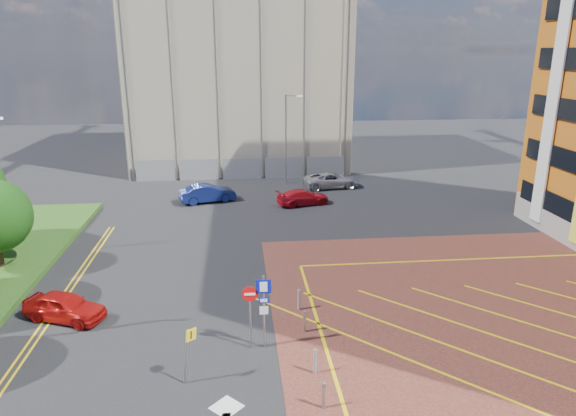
{
  "coord_description": "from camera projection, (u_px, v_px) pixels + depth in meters",
  "views": [
    {
      "loc": [
        -0.38,
        -17.5,
        11.7
      ],
      "look_at": [
        1.82,
        4.46,
        4.89
      ],
      "focal_mm": 32.0,
      "sensor_mm": 36.0,
      "label": 1
    }
  ],
  "objects": [
    {
      "name": "car_red_left",
      "position": [
        65.0,
        307.0,
        23.11
      ],
      "size": [
        4.05,
        2.8,
        1.28
      ],
      "primitive_type": "imported",
      "rotation": [
        0.0,
        0.0,
        1.19
      ],
      "color": "#B7120F",
      "rests_on": "ground"
    },
    {
      "name": "construction_building",
      "position": [
        238.0,
        57.0,
        54.92
      ],
      "size": [
        21.2,
        19.2,
        22.0
      ],
      "primitive_type": "cube",
      "color": "#B6AE95",
      "rests_on": "ground"
    },
    {
      "name": "lamp_back",
      "position": [
        287.0,
        136.0,
        45.85
      ],
      "size": [
        1.53,
        0.16,
        8.0
      ],
      "color": "#9EA0A8",
      "rests_on": "ground"
    },
    {
      "name": "car_silver_back",
      "position": [
        331.0,
        180.0,
        45.39
      ],
      "size": [
        5.16,
        2.85,
        1.37
      ],
      "primitive_type": "imported",
      "rotation": [
        0.0,
        0.0,
        1.69
      ],
      "color": "#AEAEB5",
      "rests_on": "ground"
    },
    {
      "name": "car_red_back",
      "position": [
        303.0,
        197.0,
        40.41
      ],
      "size": [
        4.47,
        2.72,
        1.21
      ],
      "primitive_type": "imported",
      "rotation": [
        0.0,
        0.0,
        1.83
      ],
      "color": "#B30F1D",
      "rests_on": "ground"
    },
    {
      "name": "construction_fence",
      "position": [
        252.0,
        168.0,
        48.45
      ],
      "size": [
        21.6,
        0.06,
        2.0
      ],
      "primitive_type": "cube",
      "color": "gray",
      "rests_on": "ground"
    },
    {
      "name": "sign_cluster",
      "position": [
        259.0,
        305.0,
        20.51
      ],
      "size": [
        1.17,
        0.12,
        3.2
      ],
      "color": "#9EA0A8",
      "rests_on": "ground"
    },
    {
      "name": "car_blue_back",
      "position": [
        208.0,
        193.0,
        41.07
      ],
      "size": [
        4.68,
        2.75,
        1.46
      ],
      "primitive_type": "imported",
      "rotation": [
        0.0,
        0.0,
        1.86
      ],
      "color": "navy",
      "rests_on": "ground"
    },
    {
      "name": "warning_sign",
      "position": [
        188.0,
        349.0,
        18.43
      ],
      "size": [
        0.58,
        0.38,
        2.25
      ],
      "color": "#9EA0A8",
      "rests_on": "ground"
    },
    {
      "name": "ground",
      "position": [
        253.0,
        362.0,
        20.13
      ],
      "size": [
        140.0,
        140.0,
        0.0
      ],
      "primitive_type": "plane",
      "color": "black",
      "rests_on": "ground"
    },
    {
      "name": "bollard_row",
      "position": [
        318.0,
        373.0,
        18.62
      ],
      "size": [
        0.14,
        11.14,
        0.9
      ],
      "color": "#9EA0A8",
      "rests_on": "forecourt"
    }
  ]
}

